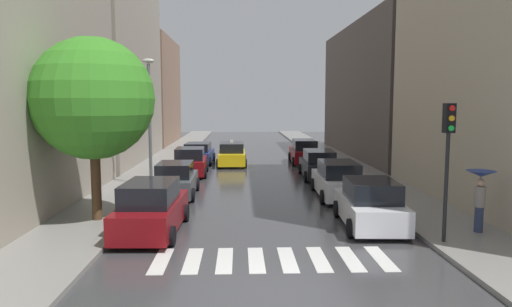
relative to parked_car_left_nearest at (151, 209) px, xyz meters
name	(u,v)px	position (x,y,z in m)	size (l,w,h in m)	color
ground_plane	(252,163)	(3.94, 18.62, -0.86)	(28.00, 72.00, 0.04)	#3B3B3E
sidewalk_left	(164,162)	(-2.56, 18.62, -0.77)	(3.00, 72.00, 0.15)	gray
sidewalk_right	(339,161)	(10.44, 18.62, -0.77)	(3.00, 72.00, 0.15)	gray
crosswalk_stripes	(272,260)	(3.94, -2.90, -0.84)	(6.75, 2.20, 0.01)	silver
building_left_mid	(102,63)	(-7.06, 19.63, 6.48)	(6.00, 15.45, 14.65)	#9E9384
building_left_far	(145,92)	(-7.06, 34.86, 4.71)	(6.00, 13.20, 11.11)	#8C6B56
building_right_mid	(385,92)	(14.94, 22.30, 4.49)	(6.00, 21.08, 10.67)	#564C47
parked_car_left_nearest	(151,209)	(0.00, 0.00, 0.00)	(2.18, 4.69, 1.81)	maroon
parked_car_left_second	(176,181)	(-0.02, 6.30, -0.07)	(2.02, 4.14, 1.64)	#474C51
parked_car_left_third	(190,162)	(-0.01, 12.79, -0.05)	(2.19, 4.10, 1.71)	maroon
parked_car_left_fourth	(198,154)	(0.01, 18.32, -0.12)	(2.31, 4.40, 1.53)	navy
parked_car_right_nearest	(370,205)	(7.71, 0.53, -0.04)	(2.26, 4.40, 1.73)	silver
parked_car_right_second	(338,181)	(7.65, 5.84, -0.04)	(2.14, 4.82, 1.71)	silver
parked_car_right_third	(319,165)	(7.69, 11.45, -0.06)	(2.13, 4.78, 1.67)	black
parked_car_right_fourth	(304,152)	(7.76, 18.16, -0.02)	(2.08, 4.70, 1.76)	maroon
taxi_midroad	(232,155)	(2.48, 17.31, -0.08)	(2.10, 4.56, 1.81)	yellow
pedestrian_foreground	(480,189)	(11.01, -0.79, 0.78)	(0.96, 0.96, 2.07)	navy
street_tree_left	(93,99)	(-2.27, 1.39, 3.76)	(4.42, 4.42, 6.67)	#513823
traffic_light_right_corner	(448,142)	(9.39, -1.84, 2.44)	(0.30, 0.42, 4.30)	black
lamp_post_left	(150,112)	(-1.61, 8.60, 3.11)	(0.60, 0.28, 6.54)	#595B60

